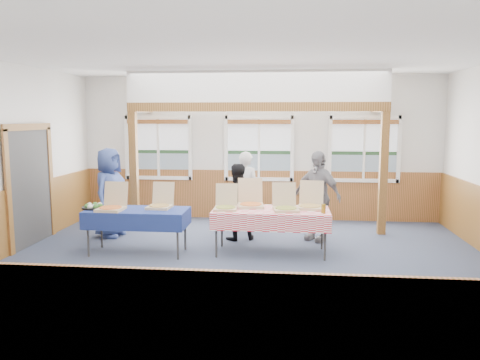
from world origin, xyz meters
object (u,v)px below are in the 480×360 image
object	(u,v)px
woman_black	(236,202)
table_right	(271,212)
woman_white	(245,190)
man_blue	(109,193)
table_left	(137,213)
person_grey	(317,196)

from	to	relation	value
woman_black	table_right	bearing A→B (deg)	108.32
table_right	woman_black	distance (m)	1.08
table_right	woman_white	size ratio (longest dim) A/B	1.32
table_right	woman_white	xyz separation A→B (m)	(-0.58, 1.70, 0.10)
woman_white	man_blue	world-z (taller)	man_blue
table_left	table_right	world-z (taller)	same
table_left	woman_black	size ratio (longest dim) A/B	1.22
table_left	woman_white	bearing A→B (deg)	42.84
table_right	man_blue	size ratio (longest dim) A/B	1.23
woman_white	table_left	bearing A→B (deg)	63.82
table_left	woman_white	xyz separation A→B (m)	(1.65, 1.93, 0.11)
table_left	person_grey	bearing A→B (deg)	14.35
woman_white	woman_black	size ratio (longest dim) A/B	1.12
table_right	man_blue	world-z (taller)	man_blue
table_left	woman_white	size ratio (longest dim) A/B	1.10
man_blue	person_grey	world-z (taller)	man_blue
woman_white	table_right	bearing A→B (deg)	123.30
table_left	woman_black	world-z (taller)	woman_black
woman_black	man_blue	bearing A→B (deg)	-20.57
table_left	man_blue	size ratio (longest dim) A/B	1.03
man_blue	person_grey	bearing A→B (deg)	-80.63
woman_white	man_blue	distance (m)	2.69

